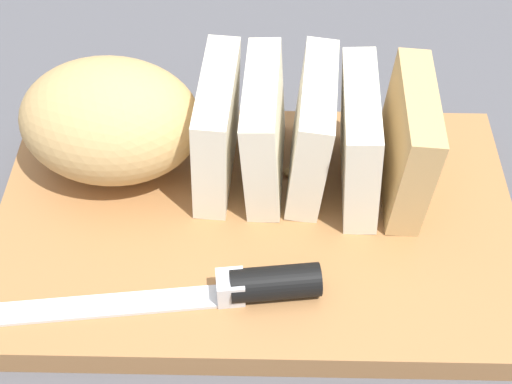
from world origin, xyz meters
The scene contains 6 objects.
ground_plane centered at (0.00, 0.00, 0.00)m, with size 3.00×3.00×0.00m, color #4C4C51.
cutting_board centered at (0.00, 0.00, 0.01)m, with size 0.42×0.26×0.02m, color #9E6B3D.
bread_loaf centered at (-0.04, 0.05, 0.07)m, with size 0.34×0.15×0.10m.
bread_knife centered at (-0.02, -0.08, 0.03)m, with size 0.30×0.05×0.03m.
crumb_near_knife centered at (0.04, 0.02, 0.03)m, with size 0.00×0.00×0.00m, color tan.
crumb_near_loaf centered at (0.03, 0.05, 0.03)m, with size 0.01×0.01×0.01m, color tan.
Camera 1 is at (-0.01, -0.38, 0.48)m, focal length 51.83 mm.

